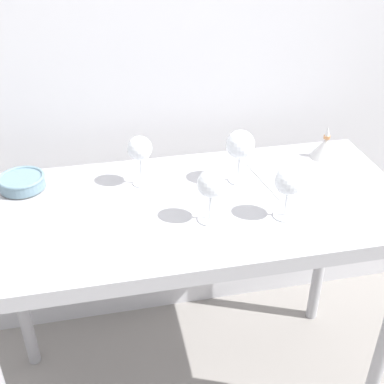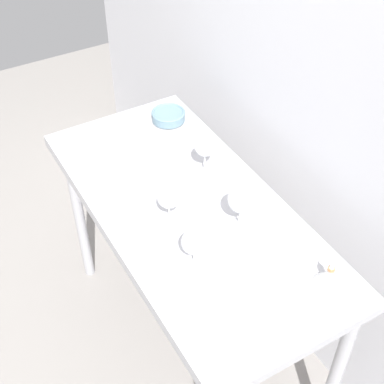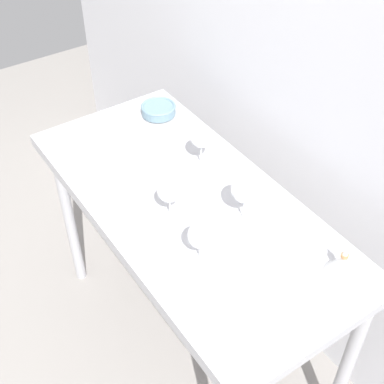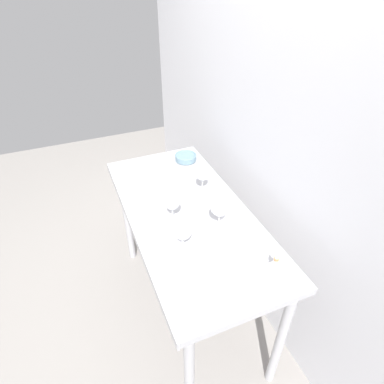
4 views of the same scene
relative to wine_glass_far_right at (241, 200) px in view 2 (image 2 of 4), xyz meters
The scene contains 10 objects.
ground_plane 1.05m from the wine_glass_far_right, 152.40° to the right, with size 6.00×6.00×0.00m, color gray.
back_wall 0.51m from the wine_glass_far_right, 114.93° to the left, with size 3.80×0.04×2.60m, color silver.
steel_counter 0.32m from the wine_glass_far_right, 150.93° to the right, with size 1.40×0.65×0.90m.
wine_glass_far_right is the anchor object (origin of this frame).
wine_glass_near_center 0.25m from the wine_glass_far_right, 125.97° to the right, with size 0.08×0.08×0.17m.
wine_glass_near_right 0.25m from the wine_glass_far_right, 71.42° to the right, with size 0.09×0.09×0.17m.
wine_glass_far_left 0.33m from the wine_glass_far_right, behind, with size 0.08×0.08×0.17m.
tasting_sheet_upper 0.21m from the wine_glass_far_right, ahead, with size 0.17×0.26×0.00m, color white.
tasting_bowl 0.73m from the wine_glass_far_right, behind, with size 0.15×0.15×0.05m.
decanter_funnel 0.39m from the wine_glass_far_right, 16.02° to the left, with size 0.11×0.11×0.12m.
Camera 2 is at (1.30, -0.75, 2.34)m, focal length 51.74 mm.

